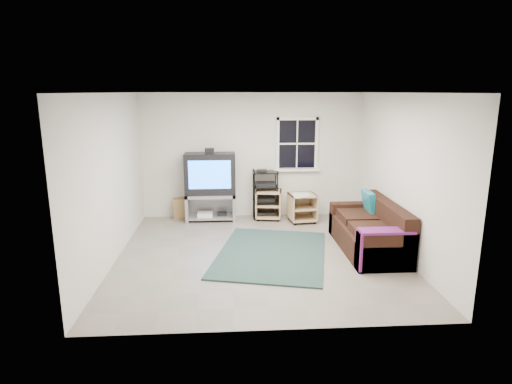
{
  "coord_description": "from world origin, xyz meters",
  "views": [
    {
      "loc": [
        -0.48,
        -6.6,
        2.62
      ],
      "look_at": [
        -0.03,
        0.4,
        0.96
      ],
      "focal_mm": 30.0,
      "sensor_mm": 36.0,
      "label": 1
    }
  ],
  "objects": [
    {
      "name": "side_table_left",
      "position": [
        0.34,
        2.06,
        0.32
      ],
      "size": [
        0.59,
        0.59,
        0.61
      ],
      "rotation": [
        0.0,
        0.0,
        -0.15
      ],
      "color": "tan",
      "rests_on": "ground"
    },
    {
      "name": "tv_unit",
      "position": [
        -0.87,
        2.02,
        0.83
      ],
      "size": [
        1.02,
        0.51,
        1.51
      ],
      "color": "gray",
      "rests_on": "ground"
    },
    {
      "name": "shag_rug",
      "position": [
        0.2,
        -0.01,
        0.01
      ],
      "size": [
        2.2,
        2.68,
        0.03
      ],
      "primitive_type": "cube",
      "rotation": [
        0.0,
        0.0,
        -0.23
      ],
      "color": "black",
      "rests_on": "ground"
    },
    {
      "name": "sofa",
      "position": [
        1.88,
        0.09,
        0.32
      ],
      "size": [
        0.87,
        1.97,
        0.9
      ],
      "color": "black",
      "rests_on": "ground"
    },
    {
      "name": "side_table_right",
      "position": [
        1.0,
        1.79,
        0.34
      ],
      "size": [
        0.59,
        0.59,
        0.61
      ],
      "rotation": [
        0.0,
        0.0,
        0.13
      ],
      "color": "tan",
      "rests_on": "ground"
    },
    {
      "name": "av_rack",
      "position": [
        0.27,
        2.09,
        0.45
      ],
      "size": [
        0.52,
        0.38,
        1.03
      ],
      "color": "black",
      "rests_on": "ground"
    },
    {
      "name": "paper_bag",
      "position": [
        -1.51,
        2.15,
        0.22
      ],
      "size": [
        0.33,
        0.24,
        0.43
      ],
      "primitive_type": "cube",
      "rotation": [
        0.0,
        0.0,
        0.16
      ],
      "color": "#9D7B46",
      "rests_on": "ground"
    },
    {
      "name": "room",
      "position": [
        0.95,
        2.27,
        1.48
      ],
      "size": [
        4.6,
        4.62,
        4.6
      ],
      "color": "slate",
      "rests_on": "ground"
    }
  ]
}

